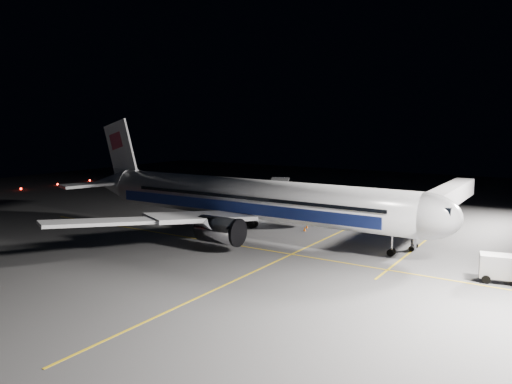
{
  "coord_description": "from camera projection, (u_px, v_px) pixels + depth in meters",
  "views": [
    {
      "loc": [
        38.53,
        -58.33,
        16.21
      ],
      "look_at": [
        -0.23,
        1.82,
        6.0
      ],
      "focal_mm": 35.0,
      "sensor_mm": 36.0,
      "label": 1
    }
  ],
  "objects": [
    {
      "name": "ground",
      "position": [
        250.0,
        235.0,
        71.49
      ],
      "size": [
        200.0,
        200.0,
        0.0
      ],
      "primitive_type": "plane",
      "color": "#4C4C4F",
      "rests_on": "ground"
    },
    {
      "name": "guide_line_main",
      "position": [
        313.0,
        244.0,
        66.13
      ],
      "size": [
        0.25,
        80.0,
        0.01
      ],
      "primitive_type": "cube",
      "color": "gold",
      "rests_on": "ground"
    },
    {
      "name": "guide_line_cross",
      "position": [
        226.0,
        244.0,
        66.49
      ],
      "size": [
        70.0,
        0.25,
        0.01
      ],
      "primitive_type": "cube",
      "color": "gold",
      "rests_on": "ground"
    },
    {
      "name": "guide_line_side",
      "position": [
        425.0,
        241.0,
        68.01
      ],
      "size": [
        0.25,
        40.0,
        0.01
      ],
      "primitive_type": "cube",
      "color": "gold",
      "rests_on": "ground"
    },
    {
      "name": "airliner",
      "position": [
        244.0,
        199.0,
        71.34
      ],
      "size": [
        61.48,
        54.22,
        16.64
      ],
      "color": "silver",
      "rests_on": "ground"
    },
    {
      "name": "jet_bridge",
      "position": [
        441.0,
        200.0,
        74.07
      ],
      "size": [
        3.6,
        34.4,
        6.3
      ],
      "color": "#B2B2B7",
      "rests_on": "ground"
    },
    {
      "name": "service_truck",
      "position": [
        508.0,
        268.0,
        50.18
      ],
      "size": [
        5.82,
        3.24,
        2.82
      ],
      "rotation": [
        0.0,
        0.0,
        0.19
      ],
      "color": "white",
      "rests_on": "ground"
    },
    {
      "name": "baggage_tug",
      "position": [
        259.0,
        209.0,
        87.56
      ],
      "size": [
        3.13,
        2.85,
        1.86
      ],
      "rotation": [
        0.0,
        0.0,
        0.38
      ],
      "color": "black",
      "rests_on": "ground"
    },
    {
      "name": "safety_cone_a",
      "position": [
        307.0,
        226.0,
        76.03
      ],
      "size": [
        0.38,
        0.38,
        0.57
      ],
      "primitive_type": "cone",
      "color": "orange",
      "rests_on": "ground"
    },
    {
      "name": "safety_cone_b",
      "position": [
        305.0,
        229.0,
        73.99
      ],
      "size": [
        0.43,
        0.43,
        0.65
      ],
      "primitive_type": "cone",
      "color": "orange",
      "rests_on": "ground"
    },
    {
      "name": "safety_cone_c",
      "position": [
        251.0,
        226.0,
        76.28
      ],
      "size": [
        0.35,
        0.35,
        0.52
      ],
      "primitive_type": "cone",
      "color": "orange",
      "rests_on": "ground"
    }
  ]
}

